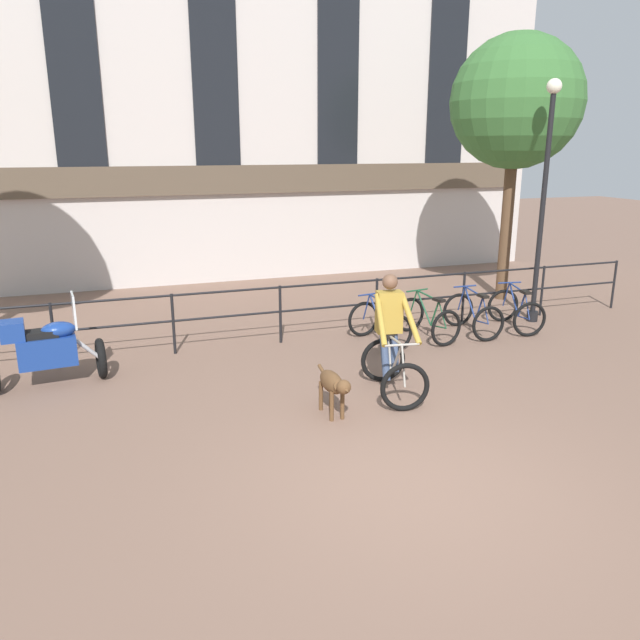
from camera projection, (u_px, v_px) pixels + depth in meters
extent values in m
plane|color=#7A5B4C|center=(416.00, 485.00, 6.53)|extent=(60.00, 60.00, 0.00)
cylinder|color=black|center=(54.00, 335.00, 9.92)|extent=(0.05, 0.05, 1.05)
cylinder|color=black|center=(173.00, 324.00, 10.52)|extent=(0.05, 0.05, 1.05)
cylinder|color=black|center=(280.00, 314.00, 11.11)|extent=(0.05, 0.05, 1.05)
cylinder|color=black|center=(376.00, 306.00, 11.71)|extent=(0.05, 0.05, 1.05)
cylinder|color=black|center=(463.00, 298.00, 12.30)|extent=(0.05, 0.05, 1.05)
cylinder|color=black|center=(542.00, 291.00, 12.90)|extent=(0.05, 0.05, 1.05)
cylinder|color=black|center=(614.00, 284.00, 13.49)|extent=(0.05, 0.05, 1.05)
cylinder|color=black|center=(280.00, 287.00, 10.98)|extent=(15.00, 0.04, 0.04)
cylinder|color=black|center=(280.00, 312.00, 11.10)|extent=(15.00, 0.04, 0.04)
cube|color=beige|center=(212.00, 66.00, 15.10)|extent=(18.00, 0.60, 10.54)
cube|color=brown|center=(220.00, 180.00, 15.49)|extent=(17.10, 0.12, 0.70)
cube|color=black|center=(70.00, 33.00, 13.65)|extent=(1.10, 0.06, 5.90)
cube|color=black|center=(213.00, 41.00, 14.65)|extent=(1.10, 0.06, 5.90)
cube|color=black|center=(338.00, 48.00, 15.65)|extent=(1.10, 0.06, 5.90)
cube|color=black|center=(448.00, 53.00, 16.65)|extent=(1.10, 0.06, 5.90)
torus|color=black|center=(405.00, 387.00, 8.27)|extent=(0.68, 0.18, 0.68)
torus|color=black|center=(383.00, 360.00, 9.31)|extent=(0.68, 0.18, 0.68)
cylinder|color=#9E998E|center=(396.00, 360.00, 8.61)|extent=(0.12, 0.49, 0.60)
cylinder|color=#9E998E|center=(390.00, 354.00, 8.93)|extent=(0.07, 0.23, 0.52)
cylinder|color=#9E998E|center=(395.00, 340.00, 8.64)|extent=(0.15, 0.66, 0.10)
cylinder|color=#9E998E|center=(387.00, 367.00, 9.11)|extent=(0.10, 0.44, 0.08)
cylinder|color=#9E998E|center=(386.00, 348.00, 9.14)|extent=(0.07, 0.26, 0.47)
cylinder|color=#9E998E|center=(403.00, 366.00, 8.29)|extent=(0.07, 0.23, 0.54)
cylinder|color=#9E998E|center=(402.00, 345.00, 8.31)|extent=(0.48, 0.11, 0.03)
cube|color=black|center=(388.00, 334.00, 8.95)|extent=(0.16, 0.26, 0.05)
cube|color=#AD8933|center=(389.00, 312.00, 8.86)|extent=(0.39, 0.28, 0.60)
sphere|color=brown|center=(390.00, 282.00, 8.75)|extent=(0.22, 0.22, 0.22)
cylinder|color=#AD8933|center=(381.00, 320.00, 8.52)|extent=(0.26, 0.71, 0.60)
cylinder|color=#AD8933|center=(410.00, 318.00, 8.59)|extent=(0.13, 0.72, 0.60)
cylinder|color=#384766|center=(385.00, 356.00, 8.93)|extent=(0.13, 0.31, 0.69)
cylinder|color=#384766|center=(394.00, 352.00, 8.94)|extent=(0.19, 0.32, 0.58)
ellipsoid|color=brown|center=(332.00, 382.00, 8.13)|extent=(0.26, 0.59, 0.27)
cylinder|color=brown|center=(339.00, 387.00, 7.92)|extent=(0.16, 0.15, 0.16)
sphere|color=brown|center=(344.00, 387.00, 7.76)|extent=(0.19, 0.19, 0.19)
cone|color=brown|center=(346.00, 390.00, 7.69)|extent=(0.11, 0.12, 0.10)
cylinder|color=brown|center=(322.00, 369.00, 8.43)|extent=(0.06, 0.19, 0.10)
cylinder|color=brown|center=(332.00, 406.00, 8.01)|extent=(0.06, 0.06, 0.40)
cylinder|color=brown|center=(342.00, 405.00, 8.06)|extent=(0.06, 0.06, 0.40)
cylinder|color=brown|center=(321.00, 396.00, 8.34)|extent=(0.06, 0.06, 0.40)
cylinder|color=brown|center=(331.00, 394.00, 8.40)|extent=(0.06, 0.06, 0.40)
torus|color=black|center=(101.00, 358.00, 9.48)|extent=(0.18, 0.63, 0.62)
cube|color=navy|center=(47.00, 351.00, 9.13)|extent=(0.84, 0.48, 0.44)
ellipsoid|color=navy|center=(58.00, 330.00, 9.12)|extent=(0.51, 0.36, 0.24)
cube|color=black|center=(38.00, 334.00, 9.01)|extent=(0.59, 0.35, 0.10)
cylinder|color=#B2B2B7|center=(87.00, 348.00, 9.36)|extent=(0.42, 0.10, 0.41)
cube|color=silver|center=(74.00, 310.00, 9.14)|extent=(0.07, 0.44, 0.50)
cube|color=navy|center=(12.00, 331.00, 8.86)|extent=(0.35, 0.39, 0.28)
torus|color=black|center=(363.00, 319.00, 11.54)|extent=(0.66, 0.17, 0.66)
torus|color=black|center=(397.00, 334.00, 10.65)|extent=(0.66, 0.17, 0.66)
cylinder|color=navy|center=(376.00, 312.00, 11.13)|extent=(0.11, 0.46, 0.58)
cylinder|color=navy|center=(386.00, 318.00, 10.88)|extent=(0.07, 0.22, 0.51)
cylinder|color=navy|center=(379.00, 300.00, 10.99)|extent=(0.14, 0.63, 0.10)
cylinder|color=navy|center=(390.00, 332.00, 10.84)|extent=(0.10, 0.42, 0.07)
cylinder|color=navy|center=(393.00, 319.00, 10.69)|extent=(0.06, 0.25, 0.46)
cylinder|color=navy|center=(367.00, 307.00, 11.39)|extent=(0.06, 0.21, 0.52)
cylinder|color=navy|center=(370.00, 294.00, 11.24)|extent=(0.48, 0.11, 0.03)
cube|color=black|center=(390.00, 304.00, 10.72)|extent=(0.16, 0.26, 0.05)
torus|color=black|center=(410.00, 315.00, 11.84)|extent=(0.66, 0.17, 0.66)
torus|color=black|center=(446.00, 328.00, 10.96)|extent=(0.66, 0.17, 0.66)
cylinder|color=#194C2D|center=(424.00, 308.00, 11.44)|extent=(0.11, 0.46, 0.58)
cylinder|color=#194C2D|center=(435.00, 313.00, 11.18)|extent=(0.07, 0.22, 0.51)
cylinder|color=#194C2D|center=(428.00, 296.00, 11.29)|extent=(0.14, 0.63, 0.10)
cylinder|color=#194C2D|center=(438.00, 327.00, 11.14)|extent=(0.10, 0.42, 0.07)
cylinder|color=#194C2D|center=(443.00, 315.00, 11.00)|extent=(0.07, 0.25, 0.46)
cylinder|color=#194C2D|center=(413.00, 303.00, 11.69)|extent=(0.06, 0.21, 0.52)
cylinder|color=#194C2D|center=(417.00, 290.00, 11.55)|extent=(0.48, 0.11, 0.03)
cube|color=black|center=(439.00, 300.00, 11.03)|extent=(0.16, 0.26, 0.05)
torus|color=black|center=(458.00, 310.00, 12.19)|extent=(0.66, 0.07, 0.66)
torus|color=black|center=(488.00, 324.00, 11.23)|extent=(0.66, 0.07, 0.66)
cylinder|color=navy|center=(470.00, 303.00, 11.75)|extent=(0.04, 0.47, 0.58)
cylinder|color=navy|center=(479.00, 309.00, 11.47)|extent=(0.04, 0.22, 0.51)
cylinder|color=navy|center=(474.00, 292.00, 11.60)|extent=(0.04, 0.63, 0.10)
cylinder|color=navy|center=(482.00, 322.00, 11.43)|extent=(0.03, 0.42, 0.07)
cylinder|color=navy|center=(486.00, 310.00, 11.27)|extent=(0.03, 0.25, 0.46)
cylinder|color=navy|center=(461.00, 298.00, 12.03)|extent=(0.03, 0.21, 0.52)
cylinder|color=navy|center=(465.00, 286.00, 11.87)|extent=(0.48, 0.04, 0.03)
cube|color=black|center=(483.00, 296.00, 11.31)|extent=(0.12, 0.24, 0.05)
torus|color=black|center=(503.00, 306.00, 12.51)|extent=(0.66, 0.16, 0.66)
torus|color=black|center=(529.00, 319.00, 11.51)|extent=(0.66, 0.16, 0.66)
cylinder|color=navy|center=(514.00, 299.00, 12.06)|extent=(0.10, 0.47, 0.58)
cylinder|color=navy|center=(522.00, 305.00, 11.77)|extent=(0.06, 0.22, 0.51)
cylinder|color=navy|center=(517.00, 288.00, 11.90)|extent=(0.12, 0.63, 0.10)
cylinder|color=navy|center=(524.00, 318.00, 11.72)|extent=(0.09, 0.42, 0.07)
cylinder|color=navy|center=(527.00, 306.00, 11.56)|extent=(0.06, 0.25, 0.46)
cylinder|color=navy|center=(506.00, 294.00, 12.35)|extent=(0.06, 0.21, 0.52)
cylinder|color=navy|center=(510.00, 283.00, 12.19)|extent=(0.48, 0.10, 0.03)
cube|color=black|center=(525.00, 292.00, 11.61)|extent=(0.15, 0.26, 0.05)
cylinder|color=black|center=(532.00, 316.00, 12.61)|extent=(0.22, 0.22, 0.20)
cylinder|color=black|center=(542.00, 212.00, 12.05)|extent=(0.10, 0.10, 4.36)
sphere|color=silver|center=(554.00, 86.00, 11.42)|extent=(0.28, 0.28, 0.28)
cylinder|color=brown|center=(507.00, 222.00, 14.01)|extent=(0.26, 0.26, 3.55)
sphere|color=#386B33|center=(516.00, 102.00, 13.32)|extent=(2.82, 2.82, 2.82)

